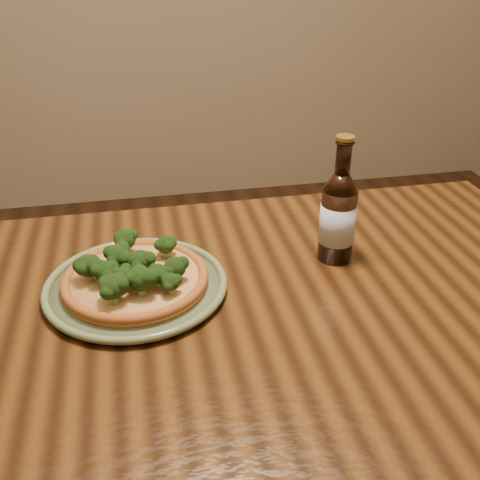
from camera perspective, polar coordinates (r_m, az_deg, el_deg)
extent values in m
cube|color=#45270E|center=(0.91, -8.08, -10.24)|extent=(1.60, 0.90, 0.04)
cylinder|color=#45270E|center=(1.63, 18.66, -8.36)|extent=(0.07, 0.07, 0.71)
cylinder|color=#62714E|center=(1.00, -10.48, -4.78)|extent=(0.29, 0.29, 0.01)
torus|color=#62714E|center=(0.99, -10.52, -4.45)|extent=(0.32, 0.32, 0.01)
torus|color=#62714E|center=(0.99, -10.51, -4.49)|extent=(0.25, 0.25, 0.01)
cylinder|color=#995422|center=(0.99, -10.55, -4.21)|extent=(0.25, 0.25, 0.01)
torus|color=#995422|center=(0.99, -10.59, -3.82)|extent=(0.25, 0.25, 0.02)
cylinder|color=#FFEE9B|center=(0.99, -10.59, -3.82)|extent=(0.22, 0.22, 0.01)
sphere|color=#264B17|center=(0.97, -10.02, -2.10)|extent=(0.05, 0.05, 0.04)
sphere|color=#264B17|center=(0.92, -10.07, -3.90)|extent=(0.06, 0.06, 0.04)
sphere|color=#264B17|center=(0.95, -11.72, -3.59)|extent=(0.04, 0.04, 0.03)
sphere|color=#264B17|center=(0.99, -12.26, -1.60)|extent=(0.06, 0.06, 0.04)
sphere|color=#264B17|center=(0.95, -6.60, -2.78)|extent=(0.04, 0.04, 0.04)
sphere|color=#264B17|center=(1.04, -11.62, 0.10)|extent=(0.05, 0.05, 0.04)
sphere|color=#264B17|center=(0.94, -8.34, -3.40)|extent=(0.04, 0.04, 0.03)
sphere|color=#264B17|center=(1.02, -7.58, -0.48)|extent=(0.04, 0.04, 0.03)
sphere|color=#264B17|center=(0.92, -7.06, -4.25)|extent=(0.03, 0.03, 0.03)
sphere|color=#264B17|center=(0.98, -15.20, -2.54)|extent=(0.05, 0.05, 0.04)
sphere|color=#264B17|center=(0.96, -13.58, -3.12)|extent=(0.05, 0.05, 0.04)
sphere|color=#264B17|center=(0.91, -12.83, -4.61)|extent=(0.06, 0.06, 0.04)
cylinder|color=black|center=(1.06, 9.84, 1.52)|extent=(0.07, 0.07, 0.14)
cone|color=black|center=(1.02, 10.25, 5.83)|extent=(0.07, 0.07, 0.03)
cylinder|color=black|center=(1.00, 10.49, 8.30)|extent=(0.03, 0.03, 0.06)
torus|color=black|center=(1.00, 10.63, 9.77)|extent=(0.03, 0.03, 0.01)
cylinder|color=#A58C33|center=(0.99, 10.67, 10.16)|extent=(0.03, 0.03, 0.01)
cylinder|color=silver|center=(1.06, 9.86, 1.75)|extent=(0.07, 0.07, 0.08)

